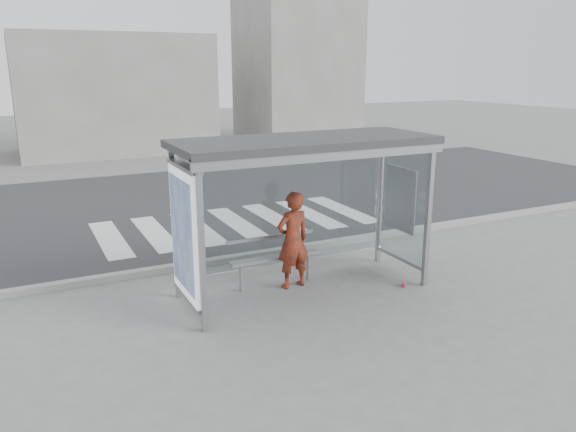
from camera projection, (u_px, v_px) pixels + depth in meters
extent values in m
plane|color=slate|center=(304.00, 291.00, 9.60)|extent=(80.00, 80.00, 0.00)
cube|color=#2C2C2F|center=(188.00, 203.00, 15.66)|extent=(30.00, 10.00, 0.01)
cube|color=gray|center=(259.00, 254.00, 11.27)|extent=(30.00, 0.18, 0.12)
cube|color=silver|center=(110.00, 239.00, 12.43)|extent=(0.55, 3.00, 0.00)
cube|color=silver|center=(155.00, 233.00, 12.86)|extent=(0.55, 3.00, 0.00)
cube|color=silver|center=(197.00, 228.00, 13.28)|extent=(0.55, 3.00, 0.00)
cube|color=silver|center=(237.00, 223.00, 13.71)|extent=(0.55, 3.00, 0.00)
cube|color=silver|center=(274.00, 218.00, 14.14)|extent=(0.55, 3.00, 0.00)
cube|color=silver|center=(309.00, 214.00, 14.56)|extent=(0.55, 3.00, 0.00)
cube|color=silver|center=(342.00, 209.00, 14.99)|extent=(0.55, 3.00, 0.00)
cube|color=gray|center=(202.00, 250.00, 7.81)|extent=(0.08, 0.08, 2.50)
cube|color=gray|center=(428.00, 217.00, 9.52)|extent=(0.08, 0.08, 2.50)
cube|color=gray|center=(175.00, 225.00, 9.03)|extent=(0.08, 0.08, 2.50)
cube|color=gray|center=(380.00, 199.00, 10.73)|extent=(0.08, 0.08, 2.50)
cube|color=#2D2D30|center=(306.00, 141.00, 8.93)|extent=(4.25, 1.65, 0.12)
cube|color=gray|center=(330.00, 155.00, 8.30)|extent=(4.25, 0.06, 0.18)
cube|color=white|center=(286.00, 208.00, 9.87)|extent=(3.80, 0.02, 2.00)
cube|color=white|center=(187.00, 233.00, 8.41)|extent=(0.15, 1.25, 2.00)
cube|color=#315EB1|center=(193.00, 232.00, 8.44)|extent=(0.01, 1.10, 1.70)
cylinder|color=orange|center=(188.00, 213.00, 8.60)|extent=(0.02, 0.32, 0.32)
cube|color=white|center=(403.00, 205.00, 10.11)|extent=(0.03, 1.25, 2.00)
cube|color=beige|center=(400.00, 199.00, 10.12)|extent=(0.03, 0.86, 1.16)
cube|color=slate|center=(113.00, 94.00, 24.54)|extent=(8.00, 5.00, 5.00)
cube|color=slate|center=(296.00, 70.00, 28.11)|extent=(5.00, 5.00, 7.00)
imported|color=orange|center=(293.00, 240.00, 9.57)|extent=(0.66, 0.47, 1.69)
cube|color=gray|center=(275.00, 257.00, 9.74)|extent=(1.66, 0.20, 0.05)
cylinder|color=gray|center=(241.00, 278.00, 9.53)|extent=(0.06, 0.06, 0.48)
cylinder|color=gray|center=(308.00, 266.00, 10.08)|extent=(0.06, 0.06, 0.48)
cube|color=gray|center=(271.00, 237.00, 9.82)|extent=(1.66, 0.04, 0.06)
cylinder|color=#C73A57|center=(403.00, 284.00, 9.78)|extent=(0.15, 0.15, 0.07)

